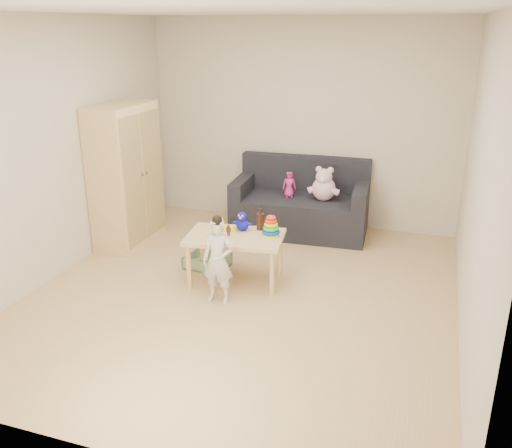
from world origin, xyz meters
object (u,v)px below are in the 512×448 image
(wardrobe, at_px, (126,176))
(sofa, at_px, (300,215))
(play_table, at_px, (235,258))
(toddler, at_px, (218,262))

(wardrobe, height_order, sofa, wardrobe)
(wardrobe, distance_m, play_table, 1.80)
(toddler, bearing_deg, wardrobe, 145.52)
(play_table, bearing_deg, wardrobe, 159.06)
(toddler, bearing_deg, sofa, 81.26)
(toddler, bearing_deg, play_table, 89.24)
(play_table, height_order, toddler, toddler)
(play_table, bearing_deg, toddler, -90.03)
(sofa, bearing_deg, play_table, -103.78)
(wardrobe, relative_size, toddler, 2.03)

